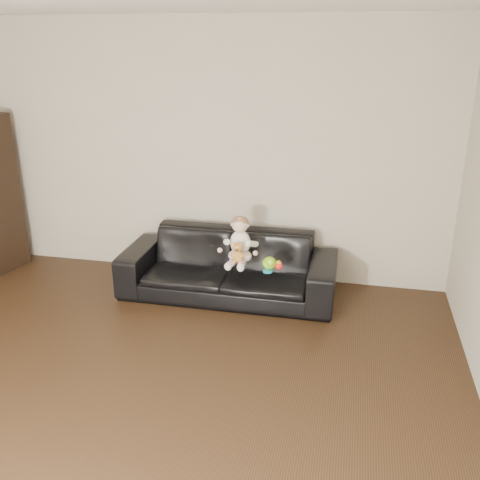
% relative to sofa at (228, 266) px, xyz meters
% --- Properties ---
extents(floor, '(5.50, 5.50, 0.00)m').
position_rel_sofa_xyz_m(floor, '(-0.38, -2.25, -0.30)').
color(floor, '#311F11').
rests_on(floor, ground).
extents(wall_back, '(5.00, 0.00, 5.00)m').
position_rel_sofa_xyz_m(wall_back, '(-0.38, 0.50, 1.00)').
color(wall_back, '#B2A996').
rests_on(wall_back, ground).
extents(sofa, '(2.07, 0.81, 0.61)m').
position_rel_sofa_xyz_m(sofa, '(0.00, 0.00, 0.00)').
color(sofa, black).
rests_on(sofa, floor).
extents(baby, '(0.30, 0.38, 0.45)m').
position_rel_sofa_xyz_m(baby, '(0.14, -0.11, 0.29)').
color(baby, '#FBD4DD').
rests_on(baby, sofa).
extents(teddy_bear, '(0.13, 0.13, 0.19)m').
position_rel_sofa_xyz_m(teddy_bear, '(0.15, -0.25, 0.25)').
color(teddy_bear, '#BE7F36').
rests_on(teddy_bear, sofa).
extents(toy_green, '(0.17, 0.19, 0.11)m').
position_rel_sofa_xyz_m(toy_green, '(0.44, -0.20, 0.15)').
color(toy_green, '#94ED1B').
rests_on(toy_green, sofa).
extents(toy_rattle, '(0.08, 0.08, 0.08)m').
position_rel_sofa_xyz_m(toy_rattle, '(0.52, -0.21, 0.13)').
color(toy_rattle, red).
rests_on(toy_rattle, sofa).
extents(toy_blue_disc, '(0.12, 0.12, 0.01)m').
position_rel_sofa_xyz_m(toy_blue_disc, '(0.44, -0.27, 0.10)').
color(toy_blue_disc, '#198CCD').
rests_on(toy_blue_disc, sofa).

